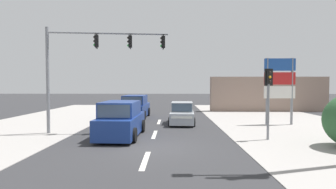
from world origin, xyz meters
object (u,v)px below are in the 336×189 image
Objects in this scene: shopping_plaza_sign at (280,82)px; traffic_signal_mast at (91,57)px; suv_crossing_left at (121,120)px; hatchback_oncoming_near at (182,114)px; suv_kerbside_parked at (135,107)px; pedestal_signal_right_kerb at (268,92)px.

traffic_signal_mast is at bearing -164.92° from shopping_plaza_sign.
hatchback_oncoming_near is (3.40, 4.76, -0.18)m from suv_crossing_left.
hatchback_oncoming_near is (5.34, 3.63, -3.65)m from traffic_signal_mast.
suv_kerbside_parked is at bearing 77.44° from traffic_signal_mast.
hatchback_oncoming_near is (-6.69, 0.39, -2.28)m from shopping_plaza_sign.
pedestal_signal_right_kerb is 7.67m from suv_crossing_left.
pedestal_signal_right_kerb is at bearing -48.27° from suv_kerbside_parked.
traffic_signal_mast reaches higher than hatchback_oncoming_near.
shopping_plaza_sign is 11.20m from suv_crossing_left.
suv_kerbside_parked is (-0.39, 8.12, 0.00)m from suv_crossing_left.
suv_crossing_left is 1.24× the size of hatchback_oncoming_near.
traffic_signal_mast is 1.93× the size of pedestal_signal_right_kerb.
pedestal_signal_right_kerb is 0.77× the size of suv_kerbside_parked.
suv_kerbside_parked is (-7.87, 8.82, -1.53)m from pedestal_signal_right_kerb.
pedestal_signal_right_kerb reaches higher than suv_crossing_left.
shopping_plaza_sign is 11.32m from suv_kerbside_parked.
hatchback_oncoming_near is at bearing 54.50° from suv_crossing_left.
shopping_plaza_sign is 1.00× the size of suv_crossing_left.
traffic_signal_mast is 1.49× the size of suv_crossing_left.
suv_crossing_left is at bearing 174.60° from pedestal_signal_right_kerb.
suv_crossing_left is at bearing -125.50° from hatchback_oncoming_near.
pedestal_signal_right_kerb reaches higher than suv_kerbside_parked.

